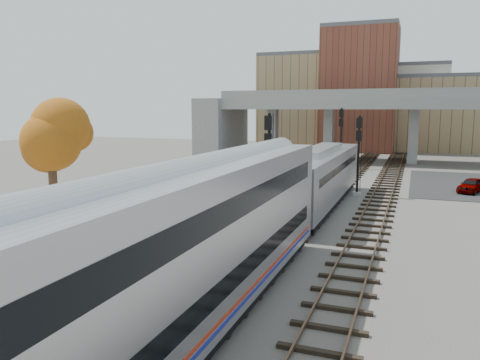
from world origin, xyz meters
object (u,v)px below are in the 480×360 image
Objects in this scene: coach at (159,267)px; tree at (50,138)px; signal_mast_near at (269,170)px; signal_mast_mid at (358,158)px; car_a at (472,185)px; locomotive at (320,176)px; signal_mast_far at (341,138)px.

tree is at bearing 142.76° from coach.
tree reaches higher than coach.
signal_mast_near is 12.04m from signal_mast_mid.
car_a is at bearing 71.58° from coach.
tree is (-11.36, -13.97, 3.27)m from locomotive.
locomotive is at bearing 50.88° from tree.
signal_mast_far reaches higher than car_a.
signal_mast_mid is 18.34m from signal_mast_far.
coach is at bearing -84.51° from car_a.
signal_mast_far is 38.55m from tree.
car_a is (13.02, 15.97, -2.64)m from signal_mast_near.
signal_mast_mid is at bearing 70.14° from locomotive.
tree is 2.05× the size of car_a.
signal_mast_mid reaches higher than coach.
tree is (-11.36, 8.64, 2.75)m from coach.
tree reaches higher than signal_mast_near.
locomotive is 23.53m from signal_mast_far.
locomotive is 18.30m from tree.
locomotive reaches higher than car_a.
locomotive is 22.61m from coach.
coach is at bearing -87.39° from signal_mast_far.
locomotive is at bearing -113.08° from car_a.
locomotive is 0.76× the size of coach.
signal_mast_near is (-2.10, -5.78, 1.03)m from locomotive.
signal_mast_far is at bearing 158.49° from car_a.
coach is at bearing -82.88° from signal_mast_near.
signal_mast_near is at bearing -109.95° from locomotive.
signal_mast_near is (-2.10, 16.82, 0.51)m from coach.
coach is 46.06m from signal_mast_far.
coach is 16.96m from signal_mast_near.
coach is (-0.00, -22.61, 0.52)m from locomotive.
signal_mast_near reaches higher than signal_mast_mid.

